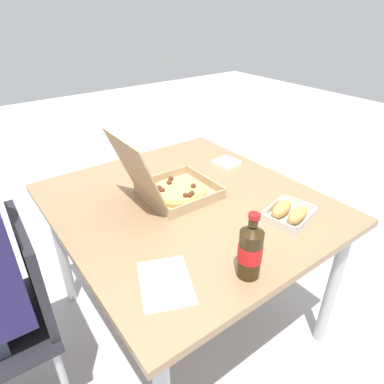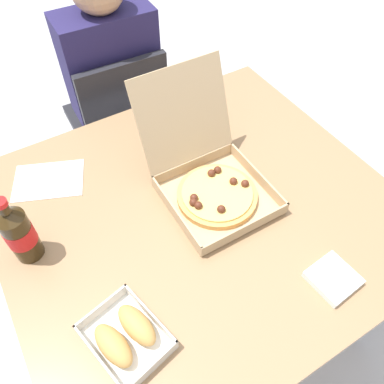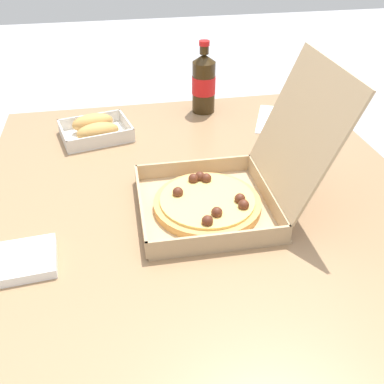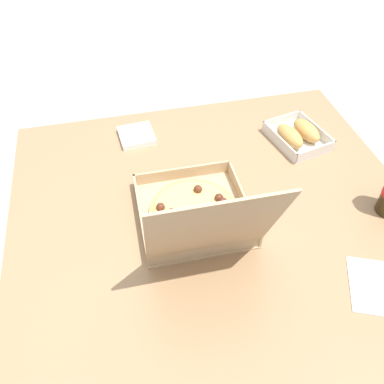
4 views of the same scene
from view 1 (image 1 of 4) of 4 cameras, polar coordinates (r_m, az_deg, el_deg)
name	(u,v)px [view 1 (image 1 of 4)]	position (r m, az deg, el deg)	size (l,w,h in m)	color
ground_plane	(188,316)	(1.89, -0.69, -20.33)	(10.00, 10.00, 0.00)	#B2B2B7
dining_table	(187,215)	(1.46, -0.85, -4.01)	(1.12, 1.03, 0.72)	#997551
chair	(7,317)	(1.43, -29.00, -18.10)	(0.42, 0.42, 0.83)	#232328
pizza_box_open	(172,187)	(1.42, -3.46, 0.77)	(0.29, 0.40, 0.32)	tan
bread_side_box	(289,213)	(1.34, 16.23, -3.46)	(0.19, 0.22, 0.06)	white
cola_bottle	(250,250)	(1.02, 9.87, -9.74)	(0.07, 0.07, 0.22)	#33230F
paper_menu	(165,282)	(1.05, -4.55, -15.06)	(0.21, 0.15, 0.00)	white
napkin_pile	(226,163)	(1.74, 5.88, 4.97)	(0.11, 0.11, 0.02)	white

